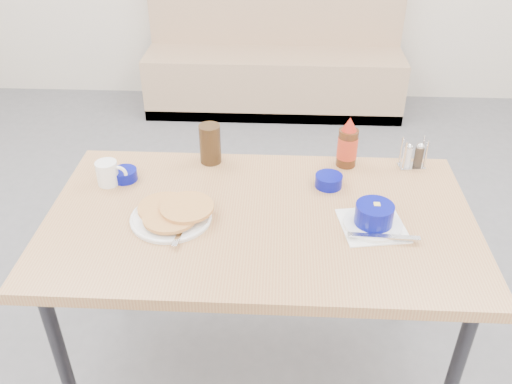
{
  "coord_description": "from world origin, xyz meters",
  "views": [
    {
      "loc": [
        0.06,
        -1.18,
        1.81
      ],
      "look_at": [
        -0.02,
        0.3,
        0.82
      ],
      "focal_mm": 38.0,
      "sensor_mm": 36.0,
      "label": 1
    }
  ],
  "objects_px": {
    "pancake_plate": "(173,214)",
    "butter_bowl": "(329,181)",
    "coffee_mug": "(108,173)",
    "condiment_caddy": "(413,157)",
    "syrup_bottle": "(348,145)",
    "creamer_bowl": "(125,175)",
    "dining_table": "(260,230)",
    "grits_setting": "(374,217)",
    "amber_tumbler": "(210,144)",
    "booth_bench": "(274,62)"
  },
  "relations": [
    {
      "from": "coffee_mug",
      "to": "condiment_caddy",
      "type": "height_order",
      "value": "condiment_caddy"
    },
    {
      "from": "booth_bench",
      "to": "amber_tumbler",
      "type": "bearing_deg",
      "value": -95.25
    },
    {
      "from": "condiment_caddy",
      "to": "amber_tumbler",
      "type": "bearing_deg",
      "value": 171.13
    },
    {
      "from": "booth_bench",
      "to": "creamer_bowl",
      "type": "relative_size",
      "value": 21.15
    },
    {
      "from": "booth_bench",
      "to": "grits_setting",
      "type": "relative_size",
      "value": 7.68
    },
    {
      "from": "pancake_plate",
      "to": "creamer_bowl",
      "type": "xyz_separation_m",
      "value": [
        -0.21,
        0.23,
        0.0
      ]
    },
    {
      "from": "grits_setting",
      "to": "butter_bowl",
      "type": "xyz_separation_m",
      "value": [
        -0.13,
        0.23,
        -0.01
      ]
    },
    {
      "from": "grits_setting",
      "to": "creamer_bowl",
      "type": "xyz_separation_m",
      "value": [
        -0.86,
        0.24,
        -0.02
      ]
    },
    {
      "from": "dining_table",
      "to": "coffee_mug",
      "type": "bearing_deg",
      "value": 162.95
    },
    {
      "from": "creamer_bowl",
      "to": "dining_table",
      "type": "bearing_deg",
      "value": -21.54
    },
    {
      "from": "booth_bench",
      "to": "syrup_bottle",
      "type": "xyz_separation_m",
      "value": [
        0.31,
        -2.19,
        0.49
      ]
    },
    {
      "from": "dining_table",
      "to": "syrup_bottle",
      "type": "height_order",
      "value": "syrup_bottle"
    },
    {
      "from": "coffee_mug",
      "to": "butter_bowl",
      "type": "bearing_deg",
      "value": 1.68
    },
    {
      "from": "coffee_mug",
      "to": "amber_tumbler",
      "type": "xyz_separation_m",
      "value": [
        0.34,
        0.17,
        0.03
      ]
    },
    {
      "from": "dining_table",
      "to": "syrup_bottle",
      "type": "xyz_separation_m",
      "value": [
        0.31,
        0.34,
        0.15
      ]
    },
    {
      "from": "grits_setting",
      "to": "amber_tumbler",
      "type": "relative_size",
      "value": 1.64
    },
    {
      "from": "pancake_plate",
      "to": "butter_bowl",
      "type": "distance_m",
      "value": 0.56
    },
    {
      "from": "dining_table",
      "to": "amber_tumbler",
      "type": "distance_m",
      "value": 0.42
    },
    {
      "from": "amber_tumbler",
      "to": "condiment_caddy",
      "type": "relative_size",
      "value": 1.31
    },
    {
      "from": "grits_setting",
      "to": "condiment_caddy",
      "type": "xyz_separation_m",
      "value": [
        0.19,
        0.38,
        0.01
      ]
    },
    {
      "from": "creamer_bowl",
      "to": "amber_tumbler",
      "type": "height_order",
      "value": "amber_tumbler"
    },
    {
      "from": "pancake_plate",
      "to": "condiment_caddy",
      "type": "xyz_separation_m",
      "value": [
        0.84,
        0.37,
        0.02
      ]
    },
    {
      "from": "pancake_plate",
      "to": "butter_bowl",
      "type": "bearing_deg",
      "value": 23.24
    },
    {
      "from": "syrup_bottle",
      "to": "butter_bowl",
      "type": "bearing_deg",
      "value": -116.16
    },
    {
      "from": "coffee_mug",
      "to": "syrup_bottle",
      "type": "height_order",
      "value": "syrup_bottle"
    },
    {
      "from": "dining_table",
      "to": "butter_bowl",
      "type": "relative_size",
      "value": 14.56
    },
    {
      "from": "butter_bowl",
      "to": "booth_bench",
      "type": "bearing_deg",
      "value": 95.72
    },
    {
      "from": "coffee_mug",
      "to": "condiment_caddy",
      "type": "distance_m",
      "value": 1.11
    },
    {
      "from": "pancake_plate",
      "to": "butter_bowl",
      "type": "xyz_separation_m",
      "value": [
        0.52,
        0.22,
        0.0
      ]
    },
    {
      "from": "pancake_plate",
      "to": "condiment_caddy",
      "type": "relative_size",
      "value": 2.49
    },
    {
      "from": "pancake_plate",
      "to": "syrup_bottle",
      "type": "distance_m",
      "value": 0.7
    },
    {
      "from": "coffee_mug",
      "to": "grits_setting",
      "type": "relative_size",
      "value": 0.45
    },
    {
      "from": "dining_table",
      "to": "pancake_plate",
      "type": "distance_m",
      "value": 0.29
    },
    {
      "from": "coffee_mug",
      "to": "creamer_bowl",
      "type": "relative_size",
      "value": 1.25
    },
    {
      "from": "condiment_caddy",
      "to": "dining_table",
      "type": "bearing_deg",
      "value": -157.35
    },
    {
      "from": "coffee_mug",
      "to": "butter_bowl",
      "type": "height_order",
      "value": "coffee_mug"
    },
    {
      "from": "pancake_plate",
      "to": "amber_tumbler",
      "type": "relative_size",
      "value": 1.9
    },
    {
      "from": "creamer_bowl",
      "to": "butter_bowl",
      "type": "bearing_deg",
      "value": -0.48
    },
    {
      "from": "coffee_mug",
      "to": "condiment_caddy",
      "type": "xyz_separation_m",
      "value": [
        1.1,
        0.17,
        -0.0
      ]
    },
    {
      "from": "coffee_mug",
      "to": "grits_setting",
      "type": "distance_m",
      "value": 0.93
    },
    {
      "from": "grits_setting",
      "to": "butter_bowl",
      "type": "distance_m",
      "value": 0.26
    },
    {
      "from": "booth_bench",
      "to": "butter_bowl",
      "type": "relative_size",
      "value": 19.76
    },
    {
      "from": "butter_bowl",
      "to": "coffee_mug",
      "type": "bearing_deg",
      "value": -178.32
    },
    {
      "from": "butter_bowl",
      "to": "condiment_caddy",
      "type": "bearing_deg",
      "value": 25.23
    },
    {
      "from": "grits_setting",
      "to": "amber_tumbler",
      "type": "height_order",
      "value": "amber_tumbler"
    },
    {
      "from": "booth_bench",
      "to": "coffee_mug",
      "type": "xyz_separation_m",
      "value": [
        -0.54,
        -2.37,
        0.45
      ]
    },
    {
      "from": "pancake_plate",
      "to": "syrup_bottle",
      "type": "height_order",
      "value": "syrup_bottle"
    },
    {
      "from": "pancake_plate",
      "to": "creamer_bowl",
      "type": "bearing_deg",
      "value": 133.22
    },
    {
      "from": "coffee_mug",
      "to": "butter_bowl",
      "type": "distance_m",
      "value": 0.78
    },
    {
      "from": "dining_table",
      "to": "pancake_plate",
      "type": "bearing_deg",
      "value": -173.47
    }
  ]
}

